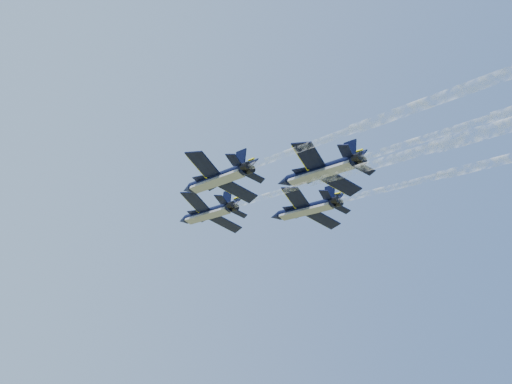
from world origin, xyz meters
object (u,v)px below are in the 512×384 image
jet_lead (207,214)px  jet_slot (319,171)px  jet_right (305,209)px  jet_left (216,179)px

jet_lead → jet_slot: 29.73m
jet_right → jet_left: bearing=-176.2°
jet_left → jet_slot: size_ratio=1.00×
jet_left → jet_slot: bearing=-52.7°
jet_lead → jet_right: bearing=-49.1°
jet_left → jet_right: 22.70m
jet_right → jet_slot: 19.50m
jet_lead → jet_right: size_ratio=1.00×
jet_right → jet_slot: bearing=-129.0°
jet_left → jet_right: bearing=3.8°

